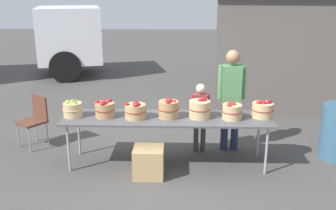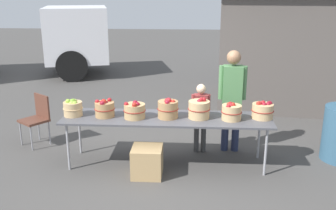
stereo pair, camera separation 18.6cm
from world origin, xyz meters
The scene contains 14 objects.
ground_plane centered at (0.00, 0.00, 0.00)m, with size 40.00×40.00×0.00m, color #474442.
market_table centered at (0.00, 0.00, 0.72)m, with size 3.10×0.76×0.75m.
apple_basket_green_0 centered at (-1.41, -0.01, 0.87)m, with size 0.30×0.30×0.27m.
apple_basket_red_0 centered at (-0.93, -0.02, 0.88)m, with size 0.31×0.31×0.27m.
apple_basket_red_1 centered at (-0.47, -0.06, 0.87)m, with size 0.33×0.33×0.27m.
apple_basket_red_2 centered at (0.02, -0.02, 0.89)m, with size 0.32×0.32×0.31m.
apple_basket_red_3 centered at (0.48, 0.00, 0.89)m, with size 0.33×0.33×0.32m.
apple_basket_red_4 centered at (0.95, -0.04, 0.87)m, with size 0.30×0.30×0.26m.
apple_basket_red_5 centered at (1.41, 0.05, 0.87)m, with size 0.33×0.33×0.27m.
vendor_adult centered at (1.01, 0.58, 0.98)m, with size 0.44×0.23×1.67m.
child_customer centered at (0.51, 0.49, 0.67)m, with size 0.30×0.16×1.15m.
food_kiosk centered at (2.54, 3.54, 1.38)m, with size 3.80×3.28×2.74m.
folding_chair centered at (-2.26, 0.65, 0.51)m, with size 0.56×0.56×0.86m.
produce_crate centered at (-0.25, -0.41, 0.21)m, with size 0.43×0.43×0.43m, color tan.
Camera 1 is at (0.18, -5.42, 2.60)m, focal length 41.22 mm.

